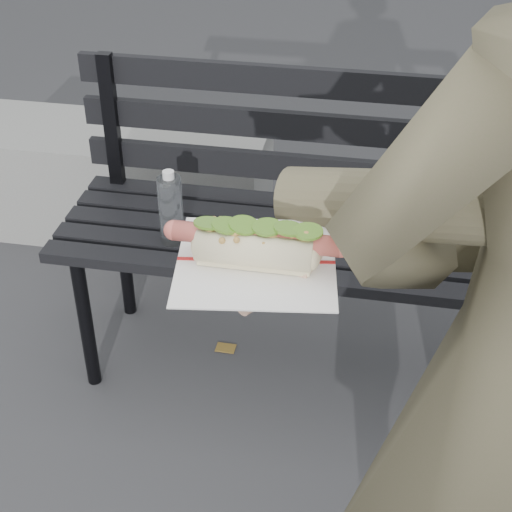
{
  "coord_description": "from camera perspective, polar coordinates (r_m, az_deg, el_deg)",
  "views": [
    {
      "loc": [
        0.16,
        -0.85,
        1.63
      ],
      "look_at": [
        0.02,
        -0.09,
        1.1
      ],
      "focal_mm": 55.0,
      "sensor_mm": 36.0,
      "label": 1
    }
  ],
  "objects": [
    {
      "name": "fallen_leaves",
      "position": [
        2.1,
        10.83,
        -17.23
      ],
      "size": [
        4.34,
        3.42,
        0.0
      ],
      "color": "brown",
      "rests_on": "ground"
    },
    {
      "name": "held_hotdog",
      "position": [
        0.96,
        11.81,
        2.48
      ],
      "size": [
        0.62,
        0.3,
        0.2
      ],
      "color": "brown"
    },
    {
      "name": "concrete_block",
      "position": [
        3.01,
        -10.76,
        5.51
      ],
      "size": [
        1.2,
        0.4,
        0.4
      ],
      "primitive_type": "cube",
      "color": "slate",
      "rests_on": "ground"
    },
    {
      "name": "park_bench",
      "position": [
        2.15,
        5.6,
        3.29
      ],
      "size": [
        1.5,
        0.44,
        0.88
      ],
      "color": "black",
      "rests_on": "ground"
    }
  ]
}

